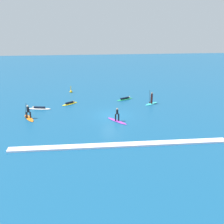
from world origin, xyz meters
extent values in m
plane|color=navy|center=(0.00, 0.00, 0.00)|extent=(120.00, 120.00, 0.00)
ellipsoid|color=#23B266|center=(2.74, 6.90, 0.05)|extent=(2.92, 1.91, 0.10)
cylinder|color=black|center=(2.70, 6.88, 0.25)|extent=(1.52, 0.98, 0.29)
sphere|color=beige|center=(3.49, 7.30, 0.27)|extent=(0.31, 0.31, 0.23)
ellipsoid|color=white|center=(-10.02, 3.61, 0.05)|extent=(3.35, 1.27, 0.11)
cylinder|color=black|center=(-9.97, 3.60, 0.25)|extent=(1.59, 0.56, 0.29)
sphere|color=beige|center=(-10.86, 3.76, 0.27)|extent=(0.28, 0.28, 0.24)
ellipsoid|color=purple|center=(0.44, -2.10, 0.04)|extent=(2.49, 2.94, 0.09)
cylinder|color=black|center=(0.63, -2.08, 0.53)|extent=(0.26, 0.26, 0.88)
cylinder|color=black|center=(0.24, -2.13, 0.53)|extent=(0.26, 0.26, 0.88)
cylinder|color=black|center=(0.44, -2.10, 1.25)|extent=(0.42, 0.42, 0.56)
sphere|color=tan|center=(0.44, -2.10, 1.65)|extent=(0.33, 0.33, 0.23)
ellipsoid|color=orange|center=(-10.77, -0.01, 0.05)|extent=(2.02, 3.03, 0.10)
cylinder|color=black|center=(-10.54, -0.02, 0.48)|extent=(0.26, 0.26, 0.77)
cylinder|color=black|center=(-11.00, 0.00, 0.48)|extent=(0.26, 0.26, 0.77)
cylinder|color=black|center=(-10.77, -0.01, 1.21)|extent=(0.47, 0.47, 0.69)
sphere|color=beige|center=(-10.77, -0.01, 1.68)|extent=(0.34, 0.34, 0.25)
cylinder|color=black|center=(-11.08, 0.00, 1.08)|extent=(0.35, 0.21, 1.95)
cube|color=black|center=(-11.08, 0.00, 0.16)|extent=(0.21, 0.15, 0.32)
ellipsoid|color=yellow|center=(-5.84, 5.42, 0.05)|extent=(2.50, 2.06, 0.10)
cylinder|color=black|center=(-5.88, 5.39, 0.25)|extent=(1.25, 1.03, 0.30)
sphere|color=tan|center=(-5.24, 5.85, 0.27)|extent=(0.35, 0.35, 0.25)
ellipsoid|color=#33C6CC|center=(6.38, 4.33, 0.04)|extent=(2.40, 1.99, 0.09)
cylinder|color=#381414|center=(6.37, 4.52, 0.54)|extent=(0.25, 0.25, 0.91)
cylinder|color=#381414|center=(6.40, 4.14, 0.54)|extent=(0.25, 0.25, 0.91)
cylinder|color=#381414|center=(6.38, 4.33, 1.28)|extent=(0.41, 0.41, 0.57)
sphere|color=#A37556|center=(6.38, 4.33, 1.69)|extent=(0.33, 0.33, 0.24)
cylinder|color=black|center=(6.12, 4.44, 1.09)|extent=(0.16, 0.21, 1.99)
cube|color=black|center=(6.12, 4.44, 0.15)|extent=(0.16, 0.20, 0.32)
sphere|color=yellow|center=(-5.98, 12.01, 0.12)|extent=(0.47, 0.47, 0.47)
cylinder|color=yellow|center=(-5.98, 12.01, 0.56)|extent=(0.11, 0.11, 1.13)
cube|color=white|center=(0.00, -8.72, 0.09)|extent=(22.28, 0.90, 0.18)
camera|label=1|loc=(-3.18, -32.41, 12.33)|focal=42.09mm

